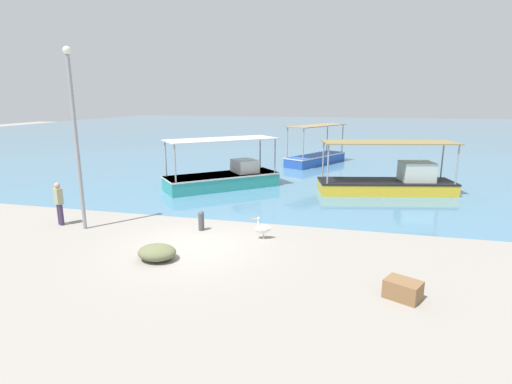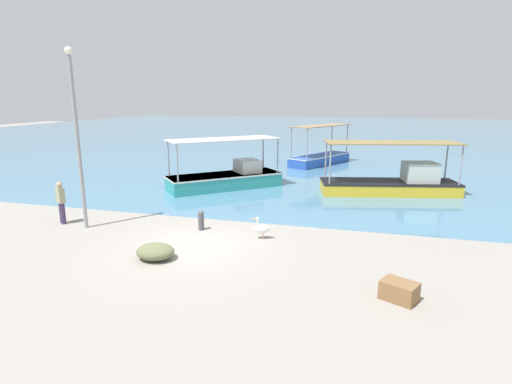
# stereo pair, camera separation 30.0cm
# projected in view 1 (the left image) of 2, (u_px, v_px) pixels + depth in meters

# --- Properties ---
(ground) EXTENTS (120.00, 120.00, 0.00)m
(ground) POSITION_uv_depth(u_px,v_px,m) (194.00, 246.00, 13.42)
(ground) COLOR gray
(harbor_water) EXTENTS (110.00, 90.00, 0.00)m
(harbor_water) POSITION_uv_depth(u_px,v_px,m) (320.00, 132.00, 58.76)
(harbor_water) COLOR teal
(harbor_water) RESTS_ON ground
(fishing_boat_outer) EXTENTS (4.19, 5.89, 2.89)m
(fishing_boat_outer) POSITION_uv_depth(u_px,v_px,m) (316.00, 157.00, 29.95)
(fishing_boat_outer) COLOR blue
(fishing_boat_outer) RESTS_ON harbor_water
(fishing_boat_center) EXTENTS (6.02, 5.65, 2.71)m
(fishing_boat_center) POSITION_uv_depth(u_px,v_px,m) (224.00, 177.00, 21.99)
(fishing_boat_center) COLOR teal
(fishing_boat_center) RESTS_ON harbor_water
(fishing_boat_near_right) EXTENTS (7.18, 3.45, 2.67)m
(fishing_boat_near_right) POSITION_uv_depth(u_px,v_px,m) (391.00, 181.00, 20.84)
(fishing_boat_near_right) COLOR gold
(fishing_boat_near_right) RESTS_ON harbor_water
(pelican) EXTENTS (0.79, 0.44, 0.80)m
(pelican) POSITION_uv_depth(u_px,v_px,m) (263.00, 228.00, 14.06)
(pelican) COLOR #E0997A
(pelican) RESTS_ON ground
(lamp_post) EXTENTS (0.28, 0.28, 6.61)m
(lamp_post) POSITION_uv_depth(u_px,v_px,m) (75.00, 132.00, 14.39)
(lamp_post) COLOR gray
(lamp_post) RESTS_ON ground
(mooring_bollard) EXTENTS (0.23, 0.23, 0.76)m
(mooring_bollard) POSITION_uv_depth(u_px,v_px,m) (201.00, 220.00, 14.94)
(mooring_bollard) COLOR #47474C
(mooring_bollard) RESTS_ON ground
(fisherman_standing) EXTENTS (0.46, 0.39, 1.69)m
(fisherman_standing) POSITION_uv_depth(u_px,v_px,m) (59.00, 202.00, 15.49)
(fisherman_standing) COLOR #3C2E4E
(fisherman_standing) RESTS_ON ground
(net_pile) EXTENTS (1.19, 1.02, 0.47)m
(net_pile) POSITION_uv_depth(u_px,v_px,m) (157.00, 252.00, 12.25)
(net_pile) COLOR #656A46
(net_pile) RESTS_ON ground
(cargo_crate) EXTENTS (1.01, 0.91, 0.47)m
(cargo_crate) POSITION_uv_depth(u_px,v_px,m) (403.00, 289.00, 9.88)
(cargo_crate) COLOR brown
(cargo_crate) RESTS_ON ground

